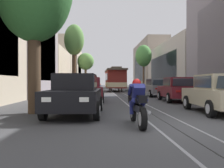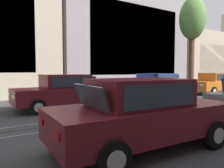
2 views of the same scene
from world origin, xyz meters
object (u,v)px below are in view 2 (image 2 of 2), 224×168
at_px(parked_car_maroon_second_left, 63,91).
at_px(parked_car_maroon_second_right, 142,113).
at_px(parked_car_blue_mid_left, 156,86).
at_px(street_tree_kerb_left_second, 192,21).
at_px(parked_car_orange_fourth_left, 214,83).

bearing_deg(parked_car_maroon_second_left, parked_car_maroon_second_right, -2.06).
relative_size(parked_car_maroon_second_left, parked_car_blue_mid_left, 1.00).
xyz_separation_m(parked_car_blue_mid_left, street_tree_kerb_left_second, (-2.14, 6.16, 5.08)).
height_order(parked_car_orange_fourth_left, parked_car_maroon_second_right, same).
distance_m(parked_car_maroon_second_left, parked_car_blue_mid_left, 5.87).
bearing_deg(street_tree_kerb_left_second, parked_car_maroon_second_right, -56.70).
bearing_deg(street_tree_kerb_left_second, parked_car_blue_mid_left, -70.82).
height_order(parked_car_maroon_second_left, street_tree_kerb_left_second, street_tree_kerb_left_second).
relative_size(parked_car_orange_fourth_left, street_tree_kerb_left_second, 0.56).
distance_m(parked_car_maroon_second_left, parked_car_orange_fourth_left, 11.94).
distance_m(parked_car_orange_fourth_left, parked_car_maroon_second_right, 13.51).
distance_m(parked_car_blue_mid_left, parked_car_maroon_second_right, 8.47).
bearing_deg(parked_car_orange_fourth_left, parked_car_maroon_second_left, -89.67).
relative_size(parked_car_blue_mid_left, parked_car_maroon_second_right, 1.00).
relative_size(parked_car_orange_fourth_left, parked_car_maroon_second_right, 0.99).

